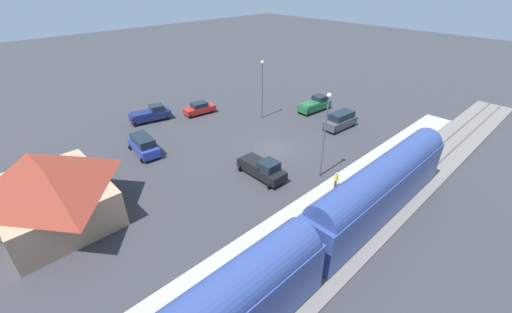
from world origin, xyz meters
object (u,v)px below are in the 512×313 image
(sedan_red, at_px, (199,108))
(suv_charcoal, at_px, (341,120))
(pickup_navy, at_px, (151,114))
(light_pole_near_platform, at_px, (325,127))
(pedestrian_on_platform, at_px, (336,179))
(pickup_green, at_px, (315,104))
(station_building, at_px, (51,193))
(pickup_black, at_px, (262,168))
(suv_blue, at_px, (143,145))
(light_pole_lot_center, at_px, (262,83))

(sedan_red, bearing_deg, suv_charcoal, -147.95)
(pickup_navy, xyz_separation_m, light_pole_near_platform, (-24.57, -5.63, 4.40))
(pedestrian_on_platform, distance_m, sedan_red, 24.59)
(pickup_green, height_order, pickup_navy, same)
(station_building, xyz_separation_m, sedan_red, (10.84, -21.83, -1.66))
(station_building, distance_m, pickup_green, 34.96)
(station_building, height_order, light_pole_near_platform, light_pole_near_platform)
(pedestrian_on_platform, distance_m, light_pole_near_platform, 4.94)
(station_building, xyz_separation_m, pickup_green, (0.05, -34.92, -1.51))
(pedestrian_on_platform, bearing_deg, pickup_navy, 9.62)
(suv_charcoal, distance_m, sedan_red, 19.92)
(sedan_red, bearing_deg, pickup_black, 164.33)
(suv_charcoal, bearing_deg, station_building, 79.44)
(station_building, bearing_deg, suv_charcoal, -100.56)
(station_building, height_order, pickup_navy, station_building)
(station_building, xyz_separation_m, suv_blue, (5.33, -10.40, -1.39))
(pedestrian_on_platform, relative_size, suv_blue, 0.34)
(pickup_green, bearing_deg, pickup_navy, 55.56)
(pickup_green, distance_m, suv_blue, 25.09)
(pickup_green, height_order, light_pole_near_platform, light_pole_near_platform)
(pedestrian_on_platform, height_order, pickup_navy, pickup_navy)
(pickup_navy, bearing_deg, light_pole_lot_center, -129.30)
(sedan_red, height_order, light_pole_near_platform, light_pole_near_platform)
(station_building, bearing_deg, suv_blue, -62.84)
(pedestrian_on_platform, relative_size, suv_charcoal, 0.34)
(pickup_green, xyz_separation_m, suv_blue, (5.28, 24.53, 0.12))
(light_pole_near_platform, bearing_deg, pickup_navy, 12.91)
(suv_blue, xyz_separation_m, suv_charcoal, (-11.38, -22.00, 0.00))
(pickup_navy, distance_m, light_pole_lot_center, 15.89)
(pickup_navy, bearing_deg, pedestrian_on_platform, -170.38)
(suv_blue, bearing_deg, pedestrian_on_platform, -152.98)
(pickup_black, relative_size, suv_blue, 1.07)
(station_building, bearing_deg, pickup_green, -89.92)
(pickup_navy, height_order, light_pole_lot_center, light_pole_lot_center)
(pedestrian_on_platform, bearing_deg, pickup_green, -47.18)
(suv_charcoal, bearing_deg, light_pole_near_platform, 114.61)
(suv_charcoal, bearing_deg, light_pole_lot_center, 27.30)
(pickup_green, relative_size, light_pole_lot_center, 0.69)
(sedan_red, bearing_deg, pickup_green, -129.48)
(suv_blue, bearing_deg, pickup_black, -153.25)
(sedan_red, bearing_deg, pickup_navy, 68.21)
(station_building, distance_m, suv_charcoal, 32.99)
(station_building, distance_m, pickup_black, 18.32)
(pickup_black, relative_size, light_pole_near_platform, 0.62)
(pickup_green, xyz_separation_m, light_pole_lot_center, (3.57, 7.51, 4.00))
(pickup_green, xyz_separation_m, pickup_navy, (13.32, 19.41, 0.00))
(pickup_black, bearing_deg, sedan_red, -15.67)
(station_building, relative_size, light_pole_near_platform, 1.20)
(station_building, relative_size, pickup_navy, 1.85)
(suv_charcoal, bearing_deg, sedan_red, 32.05)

